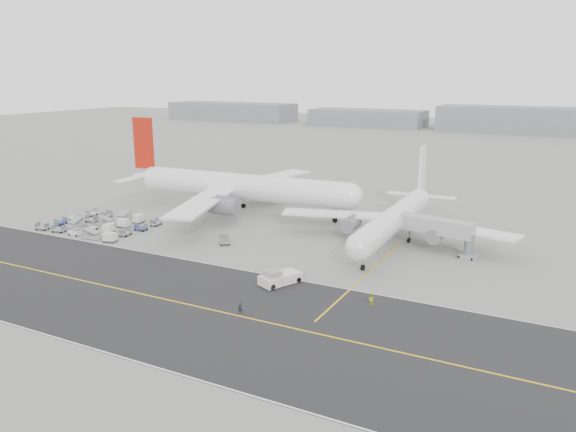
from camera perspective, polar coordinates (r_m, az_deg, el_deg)
The scene contains 11 objects.
ground at distance 101.50m, azimuth -9.26°, elevation -4.11°, with size 700.00×700.00×0.00m, color gray.
taxiway at distance 85.42m, azimuth -13.72°, elevation -7.91°, with size 220.00×59.00×0.03m.
horizon_buildings at distance 339.66m, azimuth 22.65°, elevation 7.82°, with size 520.00×28.00×28.00m, color gray, non-canonical shape.
airliner_a at distance 132.01m, azimuth -5.20°, elevation 3.04°, with size 61.63×60.85×21.24m.
airliner_b at distance 110.24m, azimuth 10.88°, elevation -0.17°, with size 46.52×47.04×16.22m.
pushback_tug at distance 87.23m, azimuth -0.90°, elevation -6.32°, with size 5.53×8.43×2.44m.
jet_bridge at distance 105.85m, azimuth 14.38°, elevation -1.09°, with size 17.19×6.23×6.41m.
gse_cluster at distance 125.42m, azimuth -18.56°, elevation -1.13°, with size 26.60×21.10×1.97m, color gray, non-canonical shape.
stray_dolly at distance 108.07m, azimuth -6.45°, elevation -2.87°, with size 1.68×2.72×1.68m, color silver, non-canonical shape.
ground_crew_a at distance 77.51m, azimuth -4.87°, elevation -9.27°, with size 0.57×0.37×1.55m, color black.
ground_crew_b at distance 80.46m, azimuth 8.45°, elevation -8.37°, with size 0.88×0.69×1.81m, color #CED819.
Camera 1 is at (58.05, -77.02, 31.63)m, focal length 35.00 mm.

